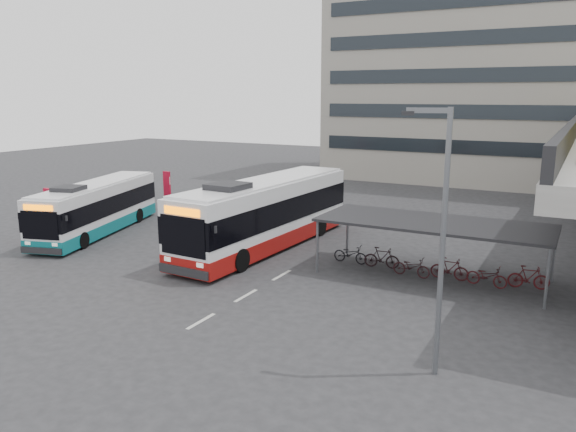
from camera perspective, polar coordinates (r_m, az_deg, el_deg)
The scene contains 11 objects.
ground at distance 26.76m, azimuth -5.36°, elevation -5.22°, with size 120.00×120.00×0.00m, color #28282B.
bike_shelter at distance 25.72m, azimuth 14.39°, elevation -2.94°, with size 10.00×4.00×2.54m.
office_block at distance 57.95m, azimuth 20.90°, elevation 15.89°, with size 30.00×15.00×25.00m, color gray.
road_markings at distance 23.08m, azimuth -4.31°, elevation -8.07°, with size 0.15×7.60×0.01m.
bus_main at distance 29.73m, azimuth -2.28°, elevation 0.20°, with size 3.40×13.29×3.90m.
bus_teal at distance 34.84m, azimuth -18.84°, elevation 0.78°, with size 5.38×11.02×3.20m.
pedestrian at distance 33.38m, azimuth -11.33°, elevation -0.39°, with size 0.62×0.41×1.69m, color black.
lamp_post at distance 16.08m, azimuth 15.17°, elevation -1.20°, with size 1.33×0.49×7.68m.
sign_totem_south at distance 34.93m, azimuth -23.08°, elevation 0.41°, with size 0.61×0.21×2.80m.
sign_totem_mid at distance 36.21m, azimuth -18.00°, elevation 0.91°, with size 0.54×0.22×2.47m.
sign_totem_north at distance 40.84m, azimuth -12.17°, elevation 2.63°, with size 0.59×0.19×2.71m.
Camera 1 is at (14.26, -21.18, 7.99)m, focal length 35.00 mm.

